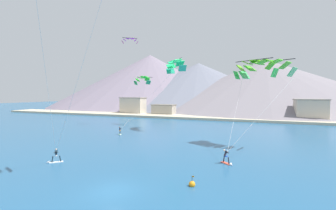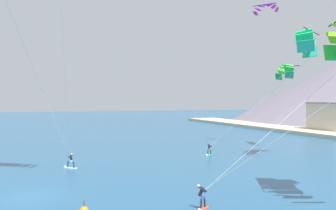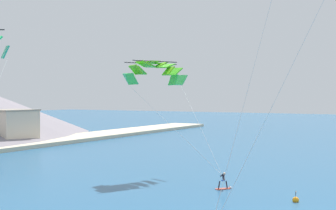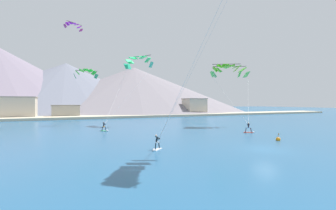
# 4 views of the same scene
# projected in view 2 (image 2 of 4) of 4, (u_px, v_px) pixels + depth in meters

# --- Properties ---
(ground_plane) EXTENTS (400.00, 400.00, 0.00)m
(ground_plane) POSITION_uv_depth(u_px,v_px,m) (29.00, 196.00, 28.02)
(ground_plane) COLOR #23567F
(kitesurfer_near_lead) EXTENTS (1.56, 1.46, 1.74)m
(kitesurfer_near_lead) POSITION_uv_depth(u_px,v_px,m) (201.00, 203.00, 24.41)
(kitesurfer_near_lead) COLOR #E54C33
(kitesurfer_near_lead) RESTS_ON ground
(kitesurfer_near_trail) EXTENTS (1.54, 1.48, 1.64)m
(kitesurfer_near_trail) POSITION_uv_depth(u_px,v_px,m) (69.00, 164.00, 39.52)
(kitesurfer_near_trail) COLOR white
(kitesurfer_near_trail) RESTS_ON ground
(kitesurfer_mid_center) EXTENTS (1.37, 1.63, 1.65)m
(kitesurfer_mid_center) POSITION_uv_depth(u_px,v_px,m) (208.00, 152.00, 48.39)
(kitesurfer_mid_center) COLOR #33B266
(kitesurfer_mid_center) RESTS_ON ground
(parafoil_kite_mid_center) EXTENTS (11.23, 11.17, 13.97)m
(parafoil_kite_mid_center) POSITION_uv_depth(u_px,v_px,m) (306.00, 41.00, 43.36)
(parafoil_kite_mid_center) COLOR #26B285
(parafoil_kite_distant_high_outer) EXTENTS (5.24, 2.79, 2.20)m
(parafoil_kite_distant_high_outer) POSITION_uv_depth(u_px,v_px,m) (285.00, 70.00, 55.23)
(parafoil_kite_distant_high_outer) COLOR #24965C
(parafoil_kite_distant_mid_solo) EXTENTS (3.91, 2.85, 1.46)m
(parafoil_kite_distant_mid_solo) POSITION_uv_depth(u_px,v_px,m) (266.00, 8.00, 56.81)
(parafoil_kite_distant_mid_solo) COLOR #A92A7D
(shore_building_harbour_front) EXTENTS (9.28, 5.45, 6.65)m
(shore_building_harbour_front) POSITION_uv_depth(u_px,v_px,m) (330.00, 118.00, 80.38)
(shore_building_harbour_front) COLOR beige
(shore_building_harbour_front) RESTS_ON ground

